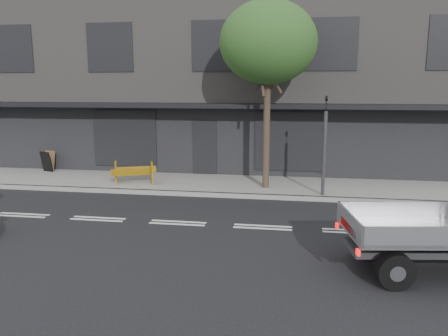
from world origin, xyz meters
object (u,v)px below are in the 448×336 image
at_px(street_tree, 268,43).
at_px(traffic_light_pole, 324,152).
at_px(sandwich_board, 46,162).
at_px(construction_barrier, 132,173).

relative_size(street_tree, traffic_light_pole, 1.93).
relative_size(street_tree, sandwich_board, 7.63).
xyz_separation_m(street_tree, traffic_light_pole, (2.00, -0.85, -3.63)).
distance_m(traffic_light_pole, sandwich_board, 11.88).
xyz_separation_m(street_tree, sandwich_board, (-9.60, 1.48, -4.69)).
height_order(street_tree, sandwich_board, street_tree).
bearing_deg(construction_barrier, sandwich_board, 159.03).
bearing_deg(sandwich_board, street_tree, 10.06).
distance_m(construction_barrier, sandwich_board, 4.87).
bearing_deg(construction_barrier, traffic_light_pole, -4.78).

